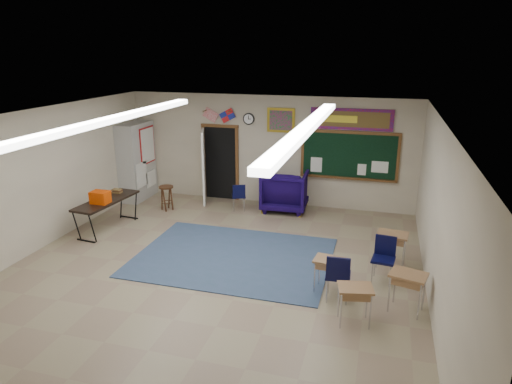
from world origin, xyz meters
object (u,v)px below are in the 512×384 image
(student_desk_front_left, at_px, (329,273))
(wingback_armchair, at_px, (285,190))
(folding_table, at_px, (107,213))
(wooden_stool, at_px, (167,198))
(student_desk_front_right, at_px, (391,248))

(student_desk_front_left, bearing_deg, wingback_armchair, 119.19)
(wingback_armchair, relative_size, folding_table, 0.65)
(wingback_armchair, height_order, folding_table, wingback_armchair)
(wingback_armchair, relative_size, student_desk_front_left, 1.90)
(folding_table, bearing_deg, wingback_armchair, 39.39)
(student_desk_front_left, distance_m, wooden_stool, 5.71)
(student_desk_front_right, relative_size, folding_table, 0.38)
(student_desk_front_left, height_order, wooden_stool, wooden_stool)
(wingback_armchair, bearing_deg, wooden_stool, 14.09)
(wingback_armchair, xyz_separation_m, student_desk_front_right, (2.76, -2.73, -0.16))
(student_desk_front_right, height_order, folding_table, folding_table)
(wingback_armchair, height_order, student_desk_front_right, wingback_armchair)
(student_desk_front_left, relative_size, student_desk_front_right, 0.90)
(wingback_armchair, bearing_deg, folding_table, 31.63)
(student_desk_front_right, xyz_separation_m, folding_table, (-6.56, 0.17, 0.02))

